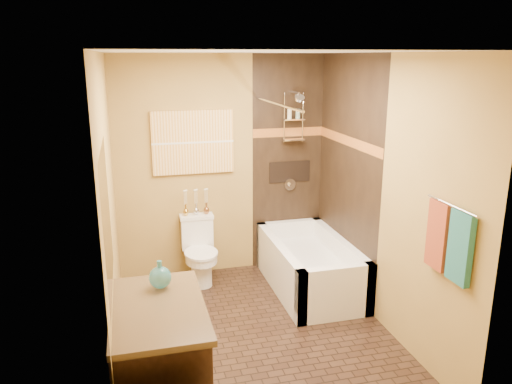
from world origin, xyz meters
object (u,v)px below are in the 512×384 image
object	(u,v)px
bathtub	(309,269)
sunset_painting	(193,142)
toilet	(200,250)
vanity	(160,365)

from	to	relation	value
bathtub	sunset_painting	bearing A→B (deg)	147.33
sunset_painting	toilet	size ratio (longest dim) A/B	1.22
toilet	vanity	distance (m)	2.25
toilet	vanity	size ratio (longest dim) A/B	0.73
toilet	vanity	bearing A→B (deg)	-103.71
bathtub	toilet	bearing A→B (deg)	157.26
vanity	sunset_painting	bearing A→B (deg)	76.45
toilet	vanity	world-z (taller)	vanity
toilet	sunset_painting	bearing A→B (deg)	91.63
sunset_painting	vanity	world-z (taller)	sunset_painting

